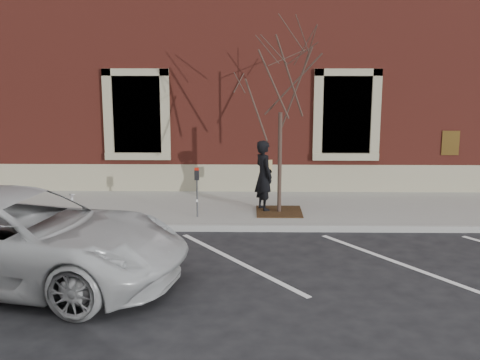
{
  "coord_description": "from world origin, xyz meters",
  "views": [
    {
      "loc": [
        0.22,
        -13.68,
        4.1
      ],
      "look_at": [
        0.0,
        0.6,
        1.1
      ],
      "focal_mm": 45.0,
      "sensor_mm": 36.0,
      "label": 1
    }
  ],
  "objects_px": {
    "sapling": "(281,84)",
    "white_truck": "(20,238)",
    "man": "(264,176)",
    "parking_meter": "(197,183)"
  },
  "relations": [
    {
      "from": "parking_meter",
      "to": "sapling",
      "type": "height_order",
      "value": "sapling"
    },
    {
      "from": "man",
      "to": "sapling",
      "type": "relative_size",
      "value": 0.39
    },
    {
      "from": "parking_meter",
      "to": "sapling",
      "type": "distance_m",
      "value": 3.17
    },
    {
      "from": "white_truck",
      "to": "man",
      "type": "bearing_deg",
      "value": -31.72
    },
    {
      "from": "sapling",
      "to": "white_truck",
      "type": "distance_m",
      "value": 7.12
    },
    {
      "from": "man",
      "to": "parking_meter",
      "type": "height_order",
      "value": "man"
    },
    {
      "from": "man",
      "to": "sapling",
      "type": "xyz_separation_m",
      "value": [
        0.39,
        -0.2,
        2.33
      ]
    },
    {
      "from": "sapling",
      "to": "white_truck",
      "type": "relative_size",
      "value": 0.76
    },
    {
      "from": "man",
      "to": "white_truck",
      "type": "height_order",
      "value": "man"
    },
    {
      "from": "parking_meter",
      "to": "man",
      "type": "bearing_deg",
      "value": -2.8
    }
  ]
}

